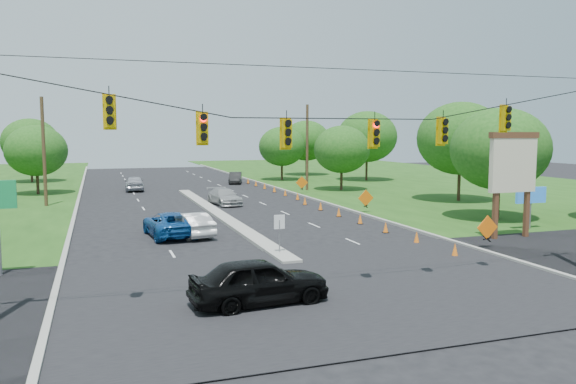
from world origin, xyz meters
name	(u,v)px	position (x,y,z in m)	size (l,w,h in m)	color
ground	(326,287)	(0.00, 0.00, 0.00)	(160.00, 160.00, 0.00)	black
grass_right	(547,200)	(30.00, 20.00, 0.00)	(40.00, 160.00, 0.06)	#1E4714
cross_street	(326,287)	(0.00, 0.00, 0.00)	(160.00, 14.00, 0.02)	black
curb_left	(77,205)	(-10.10, 30.00, 0.00)	(0.25, 110.00, 0.16)	gray
curb_right	(302,197)	(10.10, 30.00, 0.00)	(0.25, 110.00, 0.16)	gray
median	(218,214)	(0.00, 21.00, 0.00)	(1.00, 34.00, 0.18)	gray
median_sign	(279,227)	(0.00, 6.00, 1.46)	(0.55, 0.06, 2.05)	gray
signal_span	(336,163)	(-0.05, -1.00, 4.97)	(25.60, 0.32, 9.00)	#422D1C
utility_pole_far_left	(44,152)	(-12.50, 30.00, 4.50)	(0.28, 0.28, 9.00)	#422D1C
utility_pole_far_right	(307,148)	(12.50, 35.00, 4.50)	(0.28, 0.28, 9.00)	#422D1C
pylon_sign	(515,169)	(14.31, 6.20, 4.00)	(5.90, 2.30, 6.12)	#59331E
cone_0	(455,250)	(8.12, 3.00, 0.35)	(0.32, 0.32, 0.70)	orange
cone_1	(417,237)	(8.12, 6.50, 0.35)	(0.32, 0.32, 0.70)	orange
cone_2	(386,227)	(8.12, 10.00, 0.35)	(0.32, 0.32, 0.70)	orange
cone_3	(360,219)	(8.12, 13.50, 0.35)	(0.32, 0.32, 0.70)	orange
cone_4	(339,212)	(8.12, 17.00, 0.35)	(0.32, 0.32, 0.70)	orange
cone_5	(321,206)	(8.12, 20.50, 0.35)	(0.32, 0.32, 0.70)	orange
cone_6	(305,201)	(8.12, 24.00, 0.35)	(0.32, 0.32, 0.70)	orange
cone_7	(298,196)	(8.72, 27.50, 0.35)	(0.32, 0.32, 0.70)	orange
cone_8	(285,192)	(8.72, 31.00, 0.35)	(0.32, 0.32, 0.70)	orange
cone_9	(274,189)	(8.72, 34.50, 0.35)	(0.32, 0.32, 0.70)	orange
cone_10	(265,186)	(8.72, 38.00, 0.35)	(0.32, 0.32, 0.70)	orange
cone_11	(256,183)	(8.72, 41.50, 0.35)	(0.32, 0.32, 0.70)	orange
cone_12	(248,181)	(8.72, 45.00, 0.35)	(0.32, 0.32, 0.70)	orange
work_sign_0	(487,228)	(10.80, 4.00, 1.09)	(1.27, 0.58, 1.37)	black
work_sign_1	(366,199)	(10.80, 18.00, 1.09)	(1.27, 0.58, 1.37)	black
work_sign_2	(302,183)	(10.80, 32.00, 1.09)	(1.27, 0.58, 1.37)	black
tree_5	(36,151)	(-14.00, 40.00, 4.34)	(5.88, 5.88, 6.86)	black
tree_6	(30,142)	(-16.00, 55.00, 4.96)	(6.72, 6.72, 7.84)	black
tree_7	(500,149)	(18.00, 12.00, 4.96)	(6.72, 6.72, 7.84)	black
tree_8	(460,138)	(22.00, 22.00, 5.58)	(7.56, 7.56, 8.82)	black
tree_9	(342,149)	(16.00, 34.00, 4.34)	(5.88, 5.88, 6.86)	black
tree_10	(367,137)	(24.00, 44.00, 5.58)	(7.56, 7.56, 8.82)	black
tree_11	(306,141)	(20.00, 55.00, 4.96)	(6.72, 6.72, 7.84)	black
tree_12	(282,146)	(14.00, 48.00, 4.34)	(5.88, 5.88, 6.86)	black
black_sedan	(259,281)	(-3.14, -1.33, 0.85)	(2.00, 4.97, 1.69)	black
white_sedan	(191,224)	(-3.29, 12.69, 0.71)	(1.50, 4.30, 1.42)	#B9B7B8
blue_pickup	(169,224)	(-4.51, 13.08, 0.73)	(2.42, 5.25, 1.46)	#12478D
silver_car_far	(224,197)	(1.73, 26.40, 0.68)	(1.91, 4.71, 1.37)	#9C9C9C
silver_car_oncoming	(134,183)	(-4.75, 40.72, 0.79)	(1.87, 4.66, 1.59)	#9799A2
dark_car_receding	(235,178)	(7.31, 45.56, 0.69)	(1.46, 4.18, 1.38)	black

